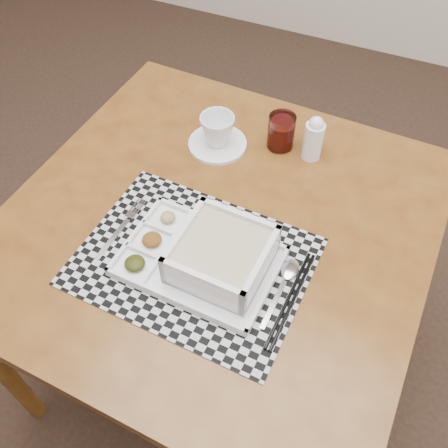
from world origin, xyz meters
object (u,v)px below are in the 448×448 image
(dining_table, at_px, (217,240))
(cup, at_px, (217,130))
(serving_tray, at_px, (214,257))
(creamer_bottle, at_px, (314,138))
(juice_glass, at_px, (281,133))

(dining_table, height_order, cup, cup)
(serving_tray, bearing_deg, dining_table, 111.86)
(creamer_bottle, bearing_deg, serving_tray, -101.63)
(juice_glass, bearing_deg, dining_table, -98.96)
(dining_table, xyz_separation_m, cup, (-0.10, 0.23, 0.12))
(juice_glass, height_order, creamer_bottle, creamer_bottle)
(cup, xyz_separation_m, juice_glass, (0.15, 0.06, -0.01))
(cup, distance_m, juice_glass, 0.16)
(cup, distance_m, creamer_bottle, 0.24)
(serving_tray, relative_size, juice_glass, 3.56)
(creamer_bottle, bearing_deg, juice_glass, 176.49)
(serving_tray, height_order, juice_glass, juice_glass)
(dining_table, relative_size, serving_tray, 2.96)
(cup, xyz_separation_m, creamer_bottle, (0.23, 0.06, 0.01))
(dining_table, height_order, serving_tray, serving_tray)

